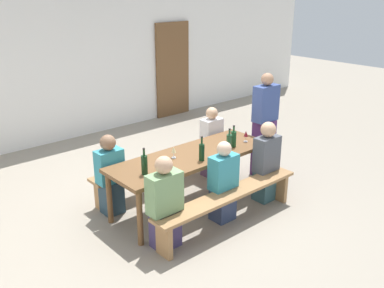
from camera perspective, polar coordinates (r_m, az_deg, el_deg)
The scene contains 18 objects.
ground_plane at distance 6.03m, azimuth -0.00°, elevation -8.04°, with size 24.00×24.00×0.00m, color gray.
back_wall at distance 8.58m, azimuth -16.99°, elevation 11.02°, with size 14.00×0.20×3.20m, color white.
wooden_door at distance 9.88m, azimuth -2.57°, elevation 9.77°, with size 0.90×0.06×2.10m, color brown.
tasting_table at distance 5.74m, azimuth -0.00°, elevation -2.09°, with size 2.34×0.79×0.75m.
bench_near at distance 5.42m, azimuth 4.88°, elevation -7.29°, with size 2.24×0.30×0.45m.
bench_far at distance 6.36m, azimuth -4.13°, elevation -2.90°, with size 2.24×0.30×0.45m.
wine_bottle_0 at distance 5.49m, azimuth 1.29°, elevation -1.03°, with size 0.07×0.07×0.33m.
wine_bottle_1 at distance 5.12m, azimuth -6.32°, elevation -2.70°, with size 0.08×0.08×0.33m.
wine_bottle_2 at distance 5.87m, azimuth 4.95°, elevation 0.31°, with size 0.08×0.08×0.30m.
wine_bottle_3 at distance 5.98m, azimuth 5.52°, elevation 0.71°, with size 0.08×0.08×0.31m.
wine_glass_0 at distance 6.19m, azimuth 7.15°, elevation 1.30°, with size 0.06×0.06×0.16m.
wine_glass_1 at distance 5.58m, azimuth -2.44°, elevation -0.85°, with size 0.06×0.06×0.15m.
seated_guest_near_0 at distance 4.92m, azimuth -3.62°, elevation -8.09°, with size 0.41×0.24×1.13m.
seated_guest_near_1 at distance 5.48m, azimuth 4.15°, elevation -5.28°, with size 0.37×0.24×1.07m.
seated_guest_near_2 at distance 6.03m, azimuth 9.78°, elevation -2.54°, with size 0.37×0.24×1.15m.
seated_guest_far_0 at distance 5.71m, azimuth -10.76°, elevation -4.22°, with size 0.35×0.24×1.10m.
seated_guest_far_1 at distance 6.72m, azimuth 2.58°, elevation 0.04°, with size 0.32×0.24×1.12m.
standing_host at distance 6.76m, azimuth 9.56°, elevation 2.17°, with size 0.41×0.24×1.64m.
Camera 1 is at (-3.49, -4.00, 2.88)m, focal length 40.31 mm.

